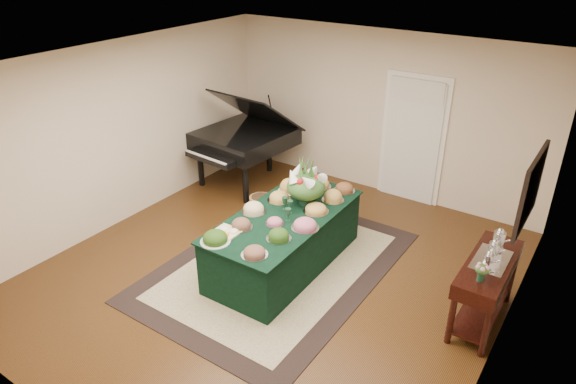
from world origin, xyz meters
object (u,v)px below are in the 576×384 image
Objects in this scene: grand_piano at (245,138)px; mahogany_sideboard at (487,276)px; floral_centerpiece at (306,182)px; buffet_table at (285,240)px.

mahogany_sideboard is at bearing -17.10° from grand_piano.
floral_centerpiece is 2.47m from mahogany_sideboard.
grand_piano is 1.36× the size of mahogany_sideboard.
mahogany_sideboard is (4.49, -1.38, -0.22)m from grand_piano.
floral_centerpiece is 0.41× the size of mahogany_sideboard.
grand_piano reaches higher than floral_centerpiece.
mahogany_sideboard is (2.43, -0.09, -0.45)m from floral_centerpiece.
buffet_table is 1.81× the size of mahogany_sideboard.
grand_piano is at bearing 147.96° from floral_centerpiece.
mahogany_sideboard is at bearing 7.66° from buffet_table.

